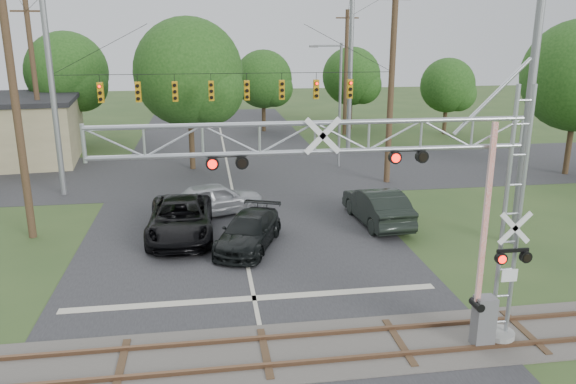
{
  "coord_description": "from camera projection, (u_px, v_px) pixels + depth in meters",
  "views": [
    {
      "loc": [
        -1.46,
        -12.12,
        8.89
      ],
      "look_at": [
        1.49,
        7.5,
        3.23
      ],
      "focal_mm": 35.0,
      "sensor_mm": 36.0,
      "label": 1
    }
  ],
  "objects": [
    {
      "name": "utility_poles",
      "position": [
        270.0,
        76.0,
        34.06
      ],
      "size": [
        26.15,
        27.84,
        14.34
      ],
      "color": "#3E2F1C",
      "rests_on": "ground"
    },
    {
      "name": "suv_dark",
      "position": [
        377.0,
        206.0,
        26.9
      ],
      "size": [
        2.22,
        5.39,
        1.74
      ],
      "primitive_type": "imported",
      "rotation": [
        0.0,
        0.0,
        3.22
      ],
      "color": "black",
      "rests_on": "ground"
    },
    {
      "name": "sedan_silver",
      "position": [
        216.0,
        199.0,
        28.23
      ],
      "size": [
        5.2,
        3.5,
        1.65
      ],
      "primitive_type": "imported",
      "rotation": [
        0.0,
        0.0,
        1.92
      ],
      "color": "#97999E",
      "rests_on": "ground"
    },
    {
      "name": "treeline",
      "position": [
        188.0,
        75.0,
        42.33
      ],
      "size": [
        55.28,
        25.76,
        9.98
      ],
      "color": "#3D2D1B",
      "rests_on": "ground"
    },
    {
      "name": "road_cross",
      "position": [
        229.0,
        172.0,
        37.0
      ],
      "size": [
        90.0,
        12.0,
        0.02
      ],
      "primitive_type": "cube",
      "color": "#28282A",
      "rests_on": "ground"
    },
    {
      "name": "road_main",
      "position": [
        244.0,
        251.0,
        23.68
      ],
      "size": [
        14.0,
        90.0,
        0.02
      ],
      "primitive_type": "cube",
      "color": "#28282A",
      "rests_on": "ground"
    },
    {
      "name": "car_dark",
      "position": [
        249.0,
        231.0,
        23.9
      ],
      "size": [
        3.64,
        5.32,
        1.43
      ],
      "primitive_type": "imported",
      "rotation": [
        0.0,
        0.0,
        -0.37
      ],
      "color": "black",
      "rests_on": "ground"
    },
    {
      "name": "pickup_black",
      "position": [
        181.0,
        219.0,
        25.09
      ],
      "size": [
        2.85,
        6.13,
        1.7
      ],
      "primitive_type": "imported",
      "rotation": [
        0.0,
        0.0,
        -0.0
      ],
      "color": "black",
      "rests_on": "ground"
    },
    {
      "name": "traffic_signal_span",
      "position": [
        244.0,
        90.0,
        31.74
      ],
      "size": [
        19.34,
        0.36,
        11.5
      ],
      "color": "gray",
      "rests_on": "ground"
    },
    {
      "name": "crossing_gantry",
      "position": [
        396.0,
        195.0,
        14.94
      ],
      "size": [
        11.86,
        0.97,
        7.58
      ],
      "color": "gray",
      "rests_on": "ground"
    },
    {
      "name": "streetlight",
      "position": [
        338.0,
        99.0,
        37.2
      ],
      "size": [
        2.2,
        0.23,
        8.24
      ],
      "color": "gray",
      "rests_on": "ground"
    },
    {
      "name": "railroad_track",
      "position": [
        265.0,
        353.0,
        16.07
      ],
      "size": [
        90.0,
        3.2,
        0.17
      ],
      "color": "#504B45",
      "rests_on": "ground"
    }
  ]
}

